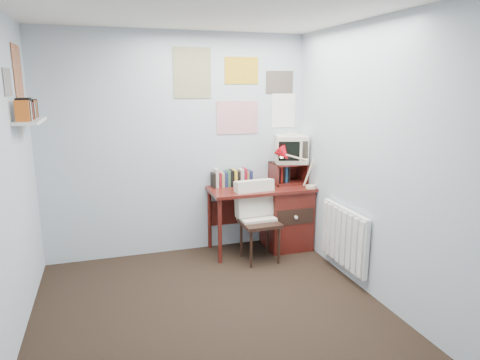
% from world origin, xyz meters
% --- Properties ---
extents(ground, '(3.50, 3.50, 0.00)m').
position_xyz_m(ground, '(0.00, 0.00, 0.00)').
color(ground, black).
rests_on(ground, ground).
extents(back_wall, '(3.00, 0.02, 2.50)m').
position_xyz_m(back_wall, '(0.00, 1.75, 1.25)').
color(back_wall, '#AEBAC7').
rests_on(back_wall, ground).
extents(right_wall, '(0.02, 3.50, 2.50)m').
position_xyz_m(right_wall, '(1.50, 0.00, 1.25)').
color(right_wall, '#AEBAC7').
rests_on(right_wall, ground).
extents(ceiling, '(3.00, 3.50, 0.02)m').
position_xyz_m(ceiling, '(0.00, 0.00, 2.50)').
color(ceiling, white).
rests_on(ceiling, back_wall).
extents(desk, '(1.20, 0.55, 0.76)m').
position_xyz_m(desk, '(1.17, 1.48, 0.41)').
color(desk, '#581914').
rests_on(desk, ground).
extents(desk_chair, '(0.46, 0.44, 0.86)m').
position_xyz_m(desk_chair, '(0.78, 1.18, 0.43)').
color(desk_chair, black).
rests_on(desk_chair, ground).
extents(desk_lamp, '(0.34, 0.30, 0.43)m').
position_xyz_m(desk_lamp, '(1.44, 1.28, 0.97)').
color(desk_lamp, red).
rests_on(desk_lamp, desk).
extents(tv_riser, '(0.40, 0.30, 0.25)m').
position_xyz_m(tv_riser, '(1.29, 1.59, 0.89)').
color(tv_riser, '#581914').
rests_on(tv_riser, desk).
extents(crt_tv, '(0.46, 0.44, 0.35)m').
position_xyz_m(crt_tv, '(1.33, 1.61, 1.19)').
color(crt_tv, beige).
rests_on(crt_tv, tv_riser).
extents(book_row, '(0.60, 0.14, 0.22)m').
position_xyz_m(book_row, '(0.66, 1.66, 0.87)').
color(book_row, '#581914').
rests_on(book_row, desk).
extents(radiator, '(0.09, 0.80, 0.60)m').
position_xyz_m(radiator, '(1.46, 0.55, 0.42)').
color(radiator, white).
rests_on(radiator, right_wall).
extents(wall_shelf, '(0.20, 0.62, 0.24)m').
position_xyz_m(wall_shelf, '(-1.40, 1.10, 1.62)').
color(wall_shelf, white).
rests_on(wall_shelf, left_wall).
extents(posters_back, '(1.20, 0.01, 0.90)m').
position_xyz_m(posters_back, '(0.70, 1.74, 1.85)').
color(posters_back, white).
rests_on(posters_back, back_wall).
extents(posters_left, '(0.01, 0.70, 0.60)m').
position_xyz_m(posters_left, '(-1.49, 1.10, 2.00)').
color(posters_left, white).
rests_on(posters_left, left_wall).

